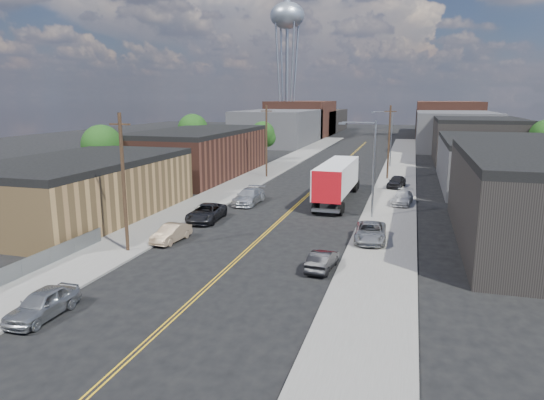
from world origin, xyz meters
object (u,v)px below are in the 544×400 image
Objects in this scene: car_left_b at (171,233)px; car_right_lot_b at (402,198)px; semi_truck at (339,178)px; car_right_oncoming at (322,260)px; car_left_a at (43,304)px; car_right_lot_c at (396,181)px; car_right_lot_a at (370,232)px; car_left_c at (206,213)px; water_tower at (287,21)px; car_left_d at (249,196)px.

car_right_lot_b is at bearing 52.60° from car_left_b.
semi_truck is 22.57m from car_right_oncoming.
car_left_a reaches higher than car_right_oncoming.
car_right_lot_c is (16.04, 28.11, 0.21)m from car_left_b.
car_right_lot_b is at bearing 62.21° from car_left_a.
car_right_lot_a reaches higher than car_left_a.
car_right_oncoming is (12.44, -2.96, -0.02)m from car_left_b.
car_left_a is 16.52m from car_right_oncoming.
car_left_c is 1.20× the size of car_right_lot_b.
water_tower is at bearing -69.49° from car_right_oncoming.
car_right_lot_a reaches higher than car_left_c.
car_left_d is (-8.77, -4.76, -1.65)m from semi_truck.
car_right_lot_a is (30.52, -92.73, -29.80)m from water_tower.
car_left_b is 0.95× the size of car_right_lot_c.
car_right_lot_a is at bearing -36.62° from car_left_d.
water_tower is at bearing 125.78° from car_right_lot_c.
car_right_lot_a reaches higher than car_right_oncoming.
car_left_c is (15.60, -89.99, -29.89)m from water_tower.
water_tower is 107.84m from car_right_oncoming.
semi_truck is at bearing 104.06° from car_right_lot_a.
semi_truck is 4.21× the size of car_right_oncoming.
water_tower is 6.66× the size of car_left_d.
car_right_lot_b is (15.57, 3.71, 0.01)m from car_left_d.
water_tower is at bearing 96.32° from car_left_c.
car_left_d is 20.80m from car_right_oncoming.
car_right_lot_a is at bearing -71.78° from water_tower.
car_left_d reaches higher than car_left_a.
car_right_lot_b is (4.53, 21.34, 0.17)m from car_right_oncoming.
car_right_lot_c is at bearing 49.57° from car_left_c.
car_left_d is at bearing 76.44° from car_left_c.
car_right_lot_c is (31.64, -68.65, -29.77)m from water_tower.
semi_truck is at bearing -71.57° from water_tower.
water_tower reaches higher than car_right_lot_a.
semi_truck is 3.01× the size of car_left_c.
car_right_lot_b is (6.80, -1.04, -1.64)m from semi_truck.
car_left_c is at bearing -115.89° from car_right_lot_c.
car_right_lot_a is (14.92, 17.85, 0.11)m from car_left_a.
water_tower is 8.55× the size of car_left_a.
car_left_c is at bearing 166.52° from car_right_lot_a.
car_left_a is 36.40m from car_right_lot_b.
water_tower is at bearing 119.13° from car_right_lot_b.
car_right_lot_b is (16.97, 32.20, 0.08)m from car_left_a.
car_right_oncoming is at bearing -85.58° from car_right_lot_c.
car_right_oncoming is at bearing -56.35° from car_left_d.
semi_truck reaches higher than car_left_b.
car_right_lot_a is (2.48, 6.99, 0.20)m from car_right_oncoming.
car_right_oncoming is 0.78× the size of car_right_lot_a.
car_left_c is 1.40× the size of car_right_oncoming.
car_right_oncoming is at bearing 41.13° from car_left_a.
car_right_lot_a reaches higher than car_right_lot_b.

